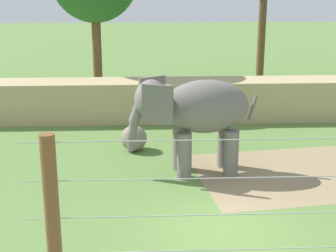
% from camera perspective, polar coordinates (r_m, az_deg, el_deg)
% --- Properties ---
extents(ground_plane, '(120.00, 120.00, 0.00)m').
position_cam_1_polar(ground_plane, '(13.27, 6.16, -11.39)').
color(ground_plane, '#5B7F3D').
extents(dirt_patch, '(6.39, 5.52, 0.01)m').
position_cam_1_polar(dirt_patch, '(17.04, 13.22, -5.25)').
color(dirt_patch, '#937F5B').
rests_on(dirt_patch, ground).
extents(embankment_wall, '(36.00, 1.80, 1.77)m').
position_cam_1_polar(embankment_wall, '(22.70, 2.30, 2.94)').
color(embankment_wall, tan).
rests_on(embankment_wall, ground).
extents(elephant, '(4.21, 1.90, 3.12)m').
position_cam_1_polar(elephant, '(16.12, 3.12, 1.66)').
color(elephant, slate).
rests_on(elephant, ground).
extents(enrichment_ball, '(0.95, 0.95, 0.95)m').
position_cam_1_polar(enrichment_ball, '(18.70, -3.82, -1.35)').
color(enrichment_ball, gray).
rests_on(enrichment_ball, ground).
extents(cable_fence, '(8.18, 0.27, 3.62)m').
position_cam_1_polar(cable_fence, '(9.52, 9.55, -11.00)').
color(cable_fence, brown).
rests_on(cable_fence, ground).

